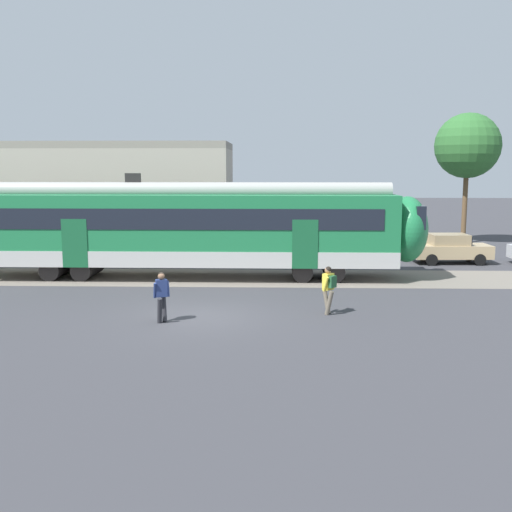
% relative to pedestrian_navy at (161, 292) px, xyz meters
% --- Properties ---
extents(ground_plane, '(160.00, 160.00, 0.00)m').
position_rel_pedestrian_navy_xyz_m(ground_plane, '(1.08, 0.76, -0.99)').
color(ground_plane, '#38383D').
extents(pedestrian_navy, '(0.53, 0.71, 1.67)m').
position_rel_pedestrian_navy_xyz_m(pedestrian_navy, '(0.00, 0.00, 0.00)').
color(pedestrian_navy, '#28282D').
rests_on(pedestrian_navy, ground).
extents(pedestrian_yellow, '(0.50, 0.68, 1.67)m').
position_rel_pedestrian_navy_xyz_m(pedestrian_yellow, '(5.49, 1.23, 0.00)').
color(pedestrian_yellow, '#6B6051').
rests_on(pedestrian_yellow, ground).
extents(parked_car_tan, '(4.07, 1.89, 1.54)m').
position_rel_pedestrian_navy_xyz_m(parked_car_tan, '(12.86, 12.52, -0.21)').
color(parked_car_tan, tan).
rests_on(parked_car_tan, ground).
extents(background_building, '(18.24, 5.00, 9.20)m').
position_rel_pedestrian_navy_xyz_m(background_building, '(-8.10, 16.00, 2.22)').
color(background_building, '#B2A899').
rests_on(background_building, ground).
extents(street_tree_right, '(4.20, 4.20, 8.47)m').
position_rel_pedestrian_navy_xyz_m(street_tree_right, '(16.09, 20.86, 5.36)').
color(street_tree_right, brown).
rests_on(street_tree_right, ground).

